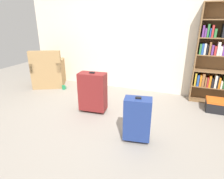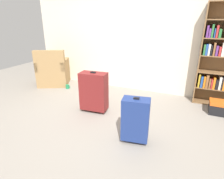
{
  "view_description": "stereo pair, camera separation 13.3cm",
  "coord_description": "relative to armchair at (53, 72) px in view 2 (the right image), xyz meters",
  "views": [
    {
      "loc": [
        1.05,
        -2.27,
        1.58
      ],
      "look_at": [
        0.07,
        0.28,
        0.55
      ],
      "focal_mm": 30.27,
      "sensor_mm": 36.0,
      "label": 1
    },
    {
      "loc": [
        1.17,
        -2.22,
        1.58
      ],
      "look_at": [
        0.07,
        0.28,
        0.55
      ],
      "focal_mm": 30.27,
      "sensor_mm": 36.0,
      "label": 2
    }
  ],
  "objects": [
    {
      "name": "ground_plane",
      "position": [
        2.04,
        -1.38,
        -0.32
      ],
      "size": [
        9.29,
        9.29,
        0.0
      ],
      "primitive_type": "plane",
      "color": "gray"
    },
    {
      "name": "back_wall",
      "position": [
        2.04,
        0.54,
        0.98
      ],
      "size": [
        5.31,
        0.1,
        2.6
      ],
      "primitive_type": "cube",
      "color": "beige",
      "rests_on": "ground"
    },
    {
      "name": "armchair",
      "position": [
        0.0,
        0.0,
        0.0
      ],
      "size": [
        0.94,
        0.94,
        0.9
      ],
      "color": "#9E7A4C",
      "rests_on": "ground"
    },
    {
      "name": "mug",
      "position": [
        0.5,
        -0.13,
        -0.27
      ],
      "size": [
        0.12,
        0.08,
        0.1
      ],
      "color": "#1E7F4C",
      "rests_on": "ground"
    },
    {
      "name": "storage_box",
      "position": [
        3.8,
        -0.09,
        -0.2
      ],
      "size": [
        0.49,
        0.3,
        0.22
      ],
      "color": "black",
      "rests_on": "ground"
    },
    {
      "name": "suitcase_navy_blue",
      "position": [
        2.61,
        -1.48,
        0.02
      ],
      "size": [
        0.38,
        0.26,
        0.65
      ],
      "color": "navy",
      "rests_on": "ground"
    },
    {
      "name": "suitcase_dark_red",
      "position": [
        1.67,
        -0.9,
        0.07
      ],
      "size": [
        0.49,
        0.29,
        0.74
      ],
      "color": "maroon",
      "rests_on": "ground"
    }
  ]
}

